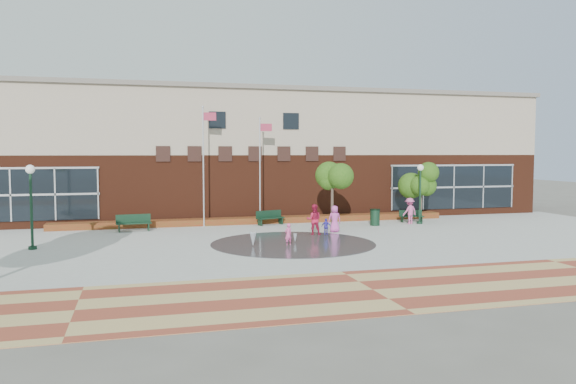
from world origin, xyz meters
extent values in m
plane|color=#666056|center=(0.00, 0.00, 0.00)|extent=(120.00, 120.00, 0.00)
cube|color=#A8A8A0|center=(0.00, 4.00, 0.00)|extent=(46.00, 18.00, 0.01)
cube|color=#963E2A|center=(0.00, -7.00, 0.00)|extent=(46.00, 6.00, 0.01)
cylinder|color=#383A3D|center=(0.00, 3.00, 0.00)|extent=(8.40, 8.40, 0.01)
cube|color=#4D2112|center=(0.00, 17.50, 2.25)|extent=(44.00, 10.00, 4.50)
cube|color=tan|center=(0.00, 17.50, 6.75)|extent=(44.00, 10.00, 4.50)
cube|color=slate|center=(0.00, 17.50, 9.05)|extent=(44.40, 10.40, 0.30)
cube|color=black|center=(-15.00, 12.48, 2.11)|extent=(10.00, 0.12, 3.19)
cube|color=black|center=(15.00, 12.48, 2.11)|extent=(10.00, 0.12, 3.19)
cube|color=black|center=(-2.50, 12.48, 6.79)|extent=(1.10, 0.10, 1.10)
cube|color=black|center=(2.50, 12.48, 6.79)|extent=(1.10, 0.10, 1.10)
cube|color=#A50813|center=(0.00, 11.60, 0.00)|extent=(26.00, 1.20, 0.40)
cylinder|color=silver|center=(-3.61, 10.96, 3.73)|extent=(0.09, 0.09, 7.46)
sphere|color=silver|center=(-3.61, 10.96, 7.51)|extent=(0.15, 0.15, 0.15)
cube|color=#A72F49|center=(-3.20, 10.92, 6.92)|extent=(0.82, 0.11, 0.50)
cylinder|color=silver|center=(-0.01, 10.88, 3.40)|extent=(0.09, 0.09, 6.80)
sphere|color=silver|center=(-0.01, 10.88, 6.85)|extent=(0.14, 0.14, 0.14)
cube|color=#A72F49|center=(0.39, 10.85, 6.28)|extent=(0.78, 0.08, 0.48)
cylinder|color=#14311F|center=(-12.56, 4.66, 1.84)|extent=(0.13, 0.13, 3.68)
cylinder|color=#14311F|center=(-12.56, 4.66, 0.09)|extent=(0.39, 0.39, 0.17)
sphere|color=silver|center=(-12.56, 4.66, 3.87)|extent=(0.43, 0.43, 0.43)
cylinder|color=#14311F|center=(10.16, 8.57, 1.76)|extent=(0.12, 0.12, 3.51)
cylinder|color=#14311F|center=(10.16, 8.57, 0.08)|extent=(0.37, 0.37, 0.17)
sphere|color=silver|center=(10.16, 8.57, 3.70)|extent=(0.41, 0.41, 0.41)
cube|color=#14311F|center=(-7.88, 9.79, 0.50)|extent=(2.05, 0.73, 0.07)
cube|color=#14311F|center=(-7.90, 10.04, 0.76)|extent=(2.01, 0.23, 0.50)
cube|color=#14311F|center=(0.60, 10.56, 0.47)|extent=(1.94, 1.07, 0.06)
cube|color=#14311F|center=(0.53, 10.78, 0.71)|extent=(1.80, 0.62, 0.47)
cube|color=#14311F|center=(10.08, 9.53, 0.41)|extent=(1.65, 0.59, 0.05)
cube|color=#14311F|center=(10.10, 9.73, 0.61)|extent=(1.62, 0.19, 0.41)
cylinder|color=#14311F|center=(6.99, 8.57, 0.51)|extent=(0.61, 0.61, 1.02)
cylinder|color=black|center=(6.99, 8.57, 1.04)|extent=(0.65, 0.65, 0.06)
cylinder|color=#3E2F26|center=(3.96, 8.21, 1.26)|extent=(0.17, 0.17, 2.51)
cylinder|color=#3E2F26|center=(10.87, 9.79, 1.21)|extent=(0.21, 0.21, 2.41)
cone|color=white|center=(-2.16, 2.65, 0.00)|extent=(0.36, 0.36, 0.70)
cone|color=white|center=(0.17, 3.23, 0.00)|extent=(0.21, 0.21, 0.47)
imported|color=#DF4F8F|center=(-0.38, 2.54, 0.57)|extent=(0.48, 0.40, 1.13)
imported|color=#B71B3E|center=(1.99, 5.74, 0.87)|extent=(1.00, 0.86, 1.75)
imported|color=#CC4AA9|center=(3.49, 6.44, 0.79)|extent=(0.78, 0.51, 1.58)
imported|color=#3B2FBD|center=(2.62, 5.42, 0.48)|extent=(0.60, 0.50, 0.96)
imported|color=#CA548F|center=(9.53, 8.76, 0.86)|extent=(1.25, 0.95, 1.72)
camera|label=1|loc=(-7.67, -24.33, 4.65)|focal=35.00mm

